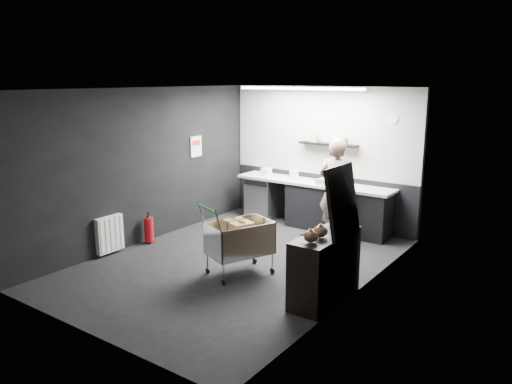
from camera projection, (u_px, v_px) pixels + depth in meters
The scene contains 22 objects.
floor at pixel (237, 263), 7.89m from camera, with size 5.50×5.50×0.00m, color black.
ceiling at pixel (235, 89), 7.28m from camera, with size 5.50×5.50×0.00m, color silver.
wall_back at pixel (322, 156), 9.77m from camera, with size 5.50×5.50×0.00m, color black.
wall_front at pixel (81, 221), 5.40m from camera, with size 5.50×5.50×0.00m, color black.
wall_left at pixel (145, 166), 8.71m from camera, with size 5.50×5.50×0.00m, color black.
wall_right at pixel (358, 197), 6.45m from camera, with size 5.50×5.50×0.00m, color black.
kitchen_wall_panel at pixel (322, 131), 9.64m from camera, with size 3.95×0.02×1.70m, color #B2B2AE.
dado_panel at pixel (320, 199), 9.94m from camera, with size 3.95×0.02×1.00m, color black.
floating_shelf at pixel (328, 144), 9.49m from camera, with size 1.20×0.22×0.04m, color black.
wall_clock at pixel (393, 119), 8.77m from camera, with size 0.20×0.20×0.03m, color silver.
poster at pixel (196, 147), 9.69m from camera, with size 0.02×0.30×0.40m, color white.
poster_red_band at pixel (196, 143), 9.67m from camera, with size 0.01×0.22×0.10m, color red.
radiator at pixel (110, 234), 8.19m from camera, with size 0.10×0.50×0.60m, color silver.
ceiling_strip at pixel (300, 89), 8.76m from camera, with size 2.40×0.20×0.04m, color white.
prep_counter at pixel (318, 205), 9.63m from camera, with size 3.20×0.61×0.90m.
person at pixel (336, 190), 8.84m from camera, with size 0.67×0.44×1.84m, color beige.
shopping_cart at pixel (239, 241), 7.35m from camera, with size 0.94×1.20×1.08m.
sideboard at pixel (327, 258), 6.47m from camera, with size 0.51×1.20×1.80m.
fire_extinguisher at pixel (149, 229), 8.77m from camera, with size 0.16×0.16×0.54m.
cardboard_box at pixel (333, 182), 9.30m from camera, with size 0.53×0.41×0.11m, color #A28056.
pink_tub at pixel (294, 175), 9.83m from camera, with size 0.18×0.18×0.18m, color white.
white_container at pixel (266, 172), 10.14m from camera, with size 0.18×0.14×0.16m, color silver.
Camera 1 is at (4.55, -5.88, 2.87)m, focal length 35.00 mm.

